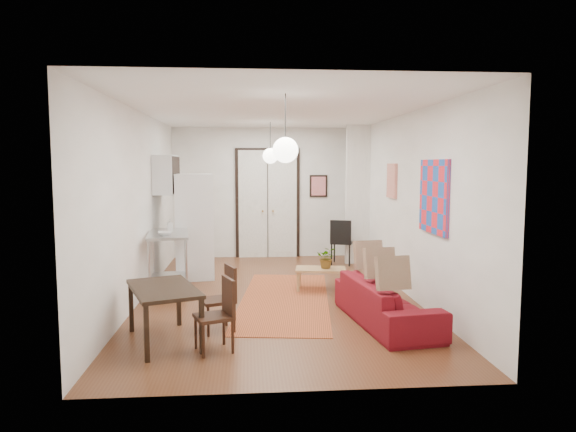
{
  "coord_description": "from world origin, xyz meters",
  "views": [
    {
      "loc": [
        -0.44,
        -8.01,
        2.08
      ],
      "look_at": [
        0.21,
        0.25,
        1.25
      ],
      "focal_mm": 32.0,
      "sensor_mm": 36.0,
      "label": 1
    }
  ],
  "objects": [
    {
      "name": "wall_left",
      "position": [
        -2.1,
        0.0,
        1.45
      ],
      "size": [
        0.02,
        7.0,
        2.9
      ],
      "primitive_type": "cube",
      "color": "white",
      "rests_on": "floor"
    },
    {
      "name": "wall_right",
      "position": [
        2.1,
        0.0,
        1.45
      ],
      "size": [
        0.02,
        7.0,
        2.9
      ],
      "primitive_type": "cube",
      "color": "white",
      "rests_on": "floor"
    },
    {
      "name": "floor",
      "position": [
        0.0,
        0.0,
        0.0
      ],
      "size": [
        7.0,
        7.0,
        0.0
      ],
      "primitive_type": "plane",
      "color": "brown",
      "rests_on": "ground"
    },
    {
      "name": "poster_back",
      "position": [
        1.15,
        3.47,
        1.6
      ],
      "size": [
        0.4,
        0.03,
        0.5
      ],
      "primitive_type": "cube",
      "color": "red",
      "rests_on": "wall_back"
    },
    {
      "name": "fridge",
      "position": [
        -1.43,
        1.4,
        0.96
      ],
      "size": [
        0.76,
        0.76,
        1.91
      ],
      "primitive_type": "cube",
      "rotation": [
        0.0,
        0.0,
        0.14
      ],
      "color": "white",
      "rests_on": "floor"
    },
    {
      "name": "kilim_rug",
      "position": [
        0.12,
        -0.27,
        0.0
      ],
      "size": [
        1.73,
        3.66,
        0.01
      ],
      "primitive_type": "cube",
      "rotation": [
        0.0,
        0.0,
        -0.12
      ],
      "color": "#B2502C",
      "rests_on": "floor"
    },
    {
      "name": "dining_table",
      "position": [
        -1.43,
        -2.05,
        0.59
      ],
      "size": [
        1.05,
        1.35,
        0.66
      ],
      "rotation": [
        0.0,
        0.0,
        0.36
      ],
      "color": "black",
      "rests_on": "floor"
    },
    {
      "name": "stub_partition",
      "position": [
        1.85,
        2.55,
        1.45
      ],
      "size": [
        0.5,
        0.1,
        2.9
      ],
      "primitive_type": "cube",
      "color": "white",
      "rests_on": "floor"
    },
    {
      "name": "dining_chair_far",
      "position": [
        -0.83,
        -2.32,
        0.47
      ],
      "size": [
        0.5,
        0.6,
        0.82
      ],
      "rotation": [
        0.0,
        0.0,
        -1.21
      ],
      "color": "#371E11",
      "rests_on": "floor"
    },
    {
      "name": "black_side_chair",
      "position": [
        1.51,
        2.57,
        0.55
      ],
      "size": [
        0.55,
        0.56,
        0.95
      ],
      "rotation": [
        0.0,
        0.0,
        2.81
      ],
      "color": "black",
      "rests_on": "floor"
    },
    {
      "name": "kitchen_counter",
      "position": [
        -1.75,
        0.42,
        0.64
      ],
      "size": [
        0.8,
        1.34,
        0.98
      ],
      "rotation": [
        0.0,
        0.0,
        0.13
      ],
      "color": "#B4B8B9",
      "rests_on": "floor"
    },
    {
      "name": "ceiling",
      "position": [
        0.0,
        0.0,
        2.9
      ],
      "size": [
        4.2,
        7.0,
        0.02
      ],
      "primitive_type": "cube",
      "color": "white",
      "rests_on": "wall_back"
    },
    {
      "name": "soap_bottle",
      "position": [
        -1.75,
        0.67,
        1.08
      ],
      "size": [
        0.1,
        0.1,
        0.2
      ],
      "primitive_type": "imported",
      "rotation": [
        0.0,
        0.0,
        0.13
      ],
      "color": "#5396B5",
      "rests_on": "kitchen_counter"
    },
    {
      "name": "wall_front",
      "position": [
        0.0,
        -3.5,
        1.45
      ],
      "size": [
        4.2,
        0.02,
        2.9
      ],
      "primitive_type": "cube",
      "color": "white",
      "rests_on": "floor"
    },
    {
      "name": "pendant_back",
      "position": [
        0.0,
        2.0,
        2.25
      ],
      "size": [
        0.3,
        0.3,
        0.8
      ],
      "color": "white",
      "rests_on": "ceiling"
    },
    {
      "name": "bowl",
      "position": [
        -1.75,
        0.12,
        1.0
      ],
      "size": [
        0.26,
        0.26,
        0.06
      ],
      "primitive_type": "imported",
      "rotation": [
        0.0,
        0.0,
        0.13
      ],
      "color": "silver",
      "rests_on": "kitchen_counter"
    },
    {
      "name": "painting_popart",
      "position": [
        2.08,
        -1.25,
        1.65
      ],
      "size": [
        0.05,
        1.0,
        1.0
      ],
      "primitive_type": "cube",
      "color": "red",
      "rests_on": "wall_right"
    },
    {
      "name": "double_doors",
      "position": [
        0.0,
        3.46,
        1.2
      ],
      "size": [
        1.44,
        0.06,
        2.5
      ],
      "primitive_type": "cube",
      "color": "white",
      "rests_on": "wall_back"
    },
    {
      "name": "wall_back",
      "position": [
        0.0,
        3.5,
        1.45
      ],
      "size": [
        4.2,
        0.02,
        2.9
      ],
      "primitive_type": "cube",
      "color": "white",
      "rests_on": "floor"
    },
    {
      "name": "potted_plant",
      "position": [
        0.86,
        0.31,
        0.54
      ],
      "size": [
        0.36,
        0.32,
        0.36
      ],
      "primitive_type": "imported",
      "rotation": [
        0.0,
        0.0,
        -0.15
      ],
      "color": "#335B29",
      "rests_on": "coffee_table"
    },
    {
      "name": "coffee_table",
      "position": [
        0.76,
        0.31,
        0.32
      ],
      "size": [
        0.88,
        0.58,
        0.37
      ],
      "rotation": [
        0.0,
        0.0,
        -0.15
      ],
      "color": "#B07C53",
      "rests_on": "floor"
    },
    {
      "name": "print_left",
      "position": [
        -2.07,
        2.0,
        1.95
      ],
      "size": [
        0.03,
        0.44,
        0.54
      ],
      "primitive_type": "cube",
      "color": "#996E3F",
      "rests_on": "wall_left"
    },
    {
      "name": "sofa",
      "position": [
        1.36,
        -1.56,
        0.29
      ],
      "size": [
        1.05,
        2.07,
        0.58
      ],
      "primitive_type": "imported",
      "rotation": [
        0.0,
        0.0,
        1.71
      ],
      "color": "maroon",
      "rests_on": "floor"
    },
    {
      "name": "wall_cabinet",
      "position": [
        -1.92,
        1.5,
        1.9
      ],
      "size": [
        0.35,
        1.0,
        0.7
      ],
      "primitive_type": "cube",
      "color": "silver",
      "rests_on": "wall_left"
    },
    {
      "name": "dining_chair_near",
      "position": [
        -0.83,
        -1.62,
        0.47
      ],
      "size": [
        0.5,
        0.6,
        0.82
      ],
      "rotation": [
        0.0,
        0.0,
        -1.21
      ],
      "color": "#371E11",
      "rests_on": "floor"
    },
    {
      "name": "painting_abstract",
      "position": [
        2.08,
        0.8,
        1.8
      ],
      "size": [
        0.05,
        0.5,
        0.6
      ],
      "primitive_type": "cube",
      "color": "#F4E2CB",
      "rests_on": "wall_right"
    },
    {
      "name": "pendant_front",
      "position": [
        0.0,
        -2.0,
        2.25
      ],
      "size": [
        0.3,
        0.3,
        0.8
      ],
      "color": "white",
      "rests_on": "ceiling"
    }
  ]
}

